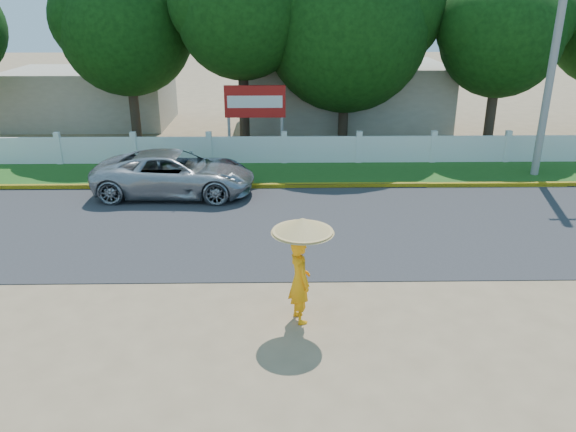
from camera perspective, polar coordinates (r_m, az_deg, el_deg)
The scene contains 12 objects.
ground at distance 12.45m, azimuth 0.15°, elevation -8.96°, with size 120.00×120.00×0.00m, color #9E8460.
road at distance 16.49m, azimuth -0.14°, elevation -1.01°, with size 60.00×7.00×0.02m, color #38383A.
grass_verge at distance 21.43m, azimuth -0.34°, elevation 4.36°, with size 60.00×3.50×0.03m, color #2D601E.
curb at distance 19.79m, azimuth -0.29°, elevation 3.10°, with size 40.00×0.18×0.16m, color yellow.
fence at distance 22.68m, azimuth -0.39°, elevation 6.73°, with size 40.00×0.10×1.10m, color silver.
building_near at distance 29.30m, azimuth 5.48°, elevation 12.08°, with size 10.00×6.00×3.20m, color #B7AD99.
building_far at distance 31.69m, azimuth -19.32°, elevation 11.34°, with size 8.00×5.00×2.80m, color #B7AD99.
utility_pole at distance 22.48m, azimuth 25.27°, elevation 13.72°, with size 0.28×0.28×8.10m, color gray.
vehicle at distance 19.32m, azimuth -11.42°, elevation 4.27°, with size 2.46×5.34×1.48m, color #A2A5AA.
monk_with_parasol at distance 11.21m, azimuth 1.33°, elevation -3.99°, with size 1.25×1.25×2.28m.
billboard at distance 23.43m, azimuth -3.37°, elevation 11.15°, with size 2.50×0.13×2.95m.
tree_row at distance 25.37m, azimuth 7.28°, elevation 18.28°, with size 41.40×7.63×8.52m.
Camera 1 is at (-0.21, -10.74, 6.29)m, focal length 35.00 mm.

